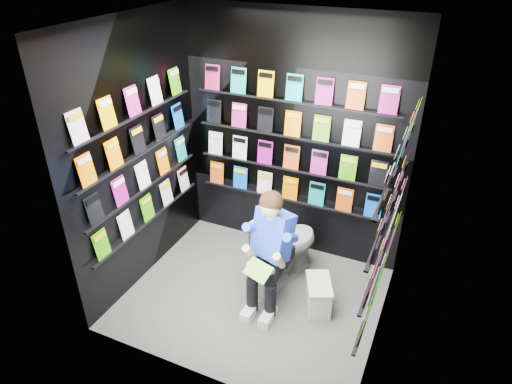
% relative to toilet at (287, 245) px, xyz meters
% --- Properties ---
extents(floor, '(2.40, 2.40, 0.00)m').
position_rel_toilet_xyz_m(floor, '(-0.16, -0.48, -0.37)').
color(floor, '#5B5B58').
rests_on(floor, ground).
extents(ceiling, '(2.40, 2.40, 0.00)m').
position_rel_toilet_xyz_m(ceiling, '(-0.16, -0.48, 2.23)').
color(ceiling, white).
rests_on(ceiling, floor).
extents(wall_back, '(2.40, 0.04, 2.60)m').
position_rel_toilet_xyz_m(wall_back, '(-0.16, 0.52, 0.93)').
color(wall_back, black).
rests_on(wall_back, floor).
extents(wall_front, '(2.40, 0.04, 2.60)m').
position_rel_toilet_xyz_m(wall_front, '(-0.16, -1.48, 0.93)').
color(wall_front, black).
rests_on(wall_front, floor).
extents(wall_left, '(0.04, 2.00, 2.60)m').
position_rel_toilet_xyz_m(wall_left, '(-1.36, -0.48, 0.93)').
color(wall_left, black).
rests_on(wall_left, floor).
extents(wall_right, '(0.04, 2.00, 2.60)m').
position_rel_toilet_xyz_m(wall_right, '(1.04, -0.48, 0.93)').
color(wall_right, black).
rests_on(wall_right, floor).
extents(comics_back, '(2.10, 0.06, 1.37)m').
position_rel_toilet_xyz_m(comics_back, '(-0.16, 0.49, 0.94)').
color(comics_back, '#DB5715').
rests_on(comics_back, wall_back).
extents(comics_left, '(0.06, 1.70, 1.37)m').
position_rel_toilet_xyz_m(comics_left, '(-1.33, -0.48, 0.94)').
color(comics_left, '#DB5715').
rests_on(comics_left, wall_left).
extents(comics_right, '(0.06, 1.70, 1.37)m').
position_rel_toilet_xyz_m(comics_right, '(1.01, -0.48, 0.94)').
color(comics_right, '#DB5715').
rests_on(comics_right, wall_right).
extents(toilet, '(0.64, 0.85, 0.73)m').
position_rel_toilet_xyz_m(toilet, '(0.00, 0.00, 0.00)').
color(toilet, white).
rests_on(toilet, floor).
extents(longbox, '(0.33, 0.42, 0.28)m').
position_rel_toilet_xyz_m(longbox, '(0.46, -0.35, -0.23)').
color(longbox, silver).
rests_on(longbox, floor).
extents(longbox_lid, '(0.36, 0.44, 0.03)m').
position_rel_toilet_xyz_m(longbox_lid, '(0.46, -0.35, -0.08)').
color(longbox_lid, silver).
rests_on(longbox_lid, longbox).
extents(reader, '(0.68, 0.82, 1.29)m').
position_rel_toilet_xyz_m(reader, '(-0.00, -0.38, 0.37)').
color(reader, blue).
rests_on(reader, toilet).
extents(held_comic, '(0.28, 0.22, 0.11)m').
position_rel_toilet_xyz_m(held_comic, '(0.00, -0.73, 0.21)').
color(held_comic, green).
rests_on(held_comic, reader).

